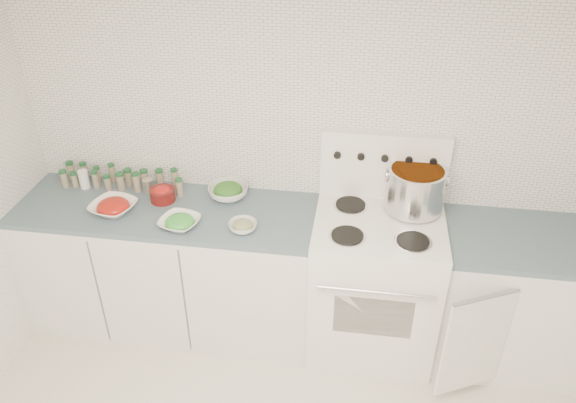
{
  "coord_description": "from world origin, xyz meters",
  "views": [
    {
      "loc": [
        0.34,
        -1.54,
        2.78
      ],
      "look_at": [
        -0.05,
        1.14,
        1.05
      ],
      "focal_mm": 35.0,
      "sensor_mm": 36.0,
      "label": 1
    }
  ],
  "objects_px": {
    "stock_pot": "(415,187)",
    "bowl_snowpea": "(180,222)",
    "stove": "(374,280)",
    "bowl_tomato": "(113,207)"
  },
  "relations": [
    {
      "from": "stove",
      "to": "bowl_snowpea",
      "type": "height_order",
      "value": "stove"
    },
    {
      "from": "bowl_tomato",
      "to": "bowl_snowpea",
      "type": "xyz_separation_m",
      "value": [
        0.44,
        -0.09,
        -0.01
      ]
    },
    {
      "from": "stove",
      "to": "bowl_tomato",
      "type": "distance_m",
      "value": 1.66
    },
    {
      "from": "stove",
      "to": "bowl_snowpea",
      "type": "distance_m",
      "value": 1.24
    },
    {
      "from": "bowl_tomato",
      "to": "bowl_snowpea",
      "type": "distance_m",
      "value": 0.45
    },
    {
      "from": "stove",
      "to": "stock_pot",
      "type": "relative_size",
      "value": 3.78
    },
    {
      "from": "stock_pot",
      "to": "bowl_snowpea",
      "type": "height_order",
      "value": "stock_pot"
    },
    {
      "from": "stock_pot",
      "to": "bowl_snowpea",
      "type": "distance_m",
      "value": 1.39
    },
    {
      "from": "stove",
      "to": "bowl_tomato",
      "type": "xyz_separation_m",
      "value": [
        -1.6,
        -0.08,
        0.44
      ]
    },
    {
      "from": "stove",
      "to": "bowl_snowpea",
      "type": "xyz_separation_m",
      "value": [
        -1.15,
        -0.17,
        0.44
      ]
    }
  ]
}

